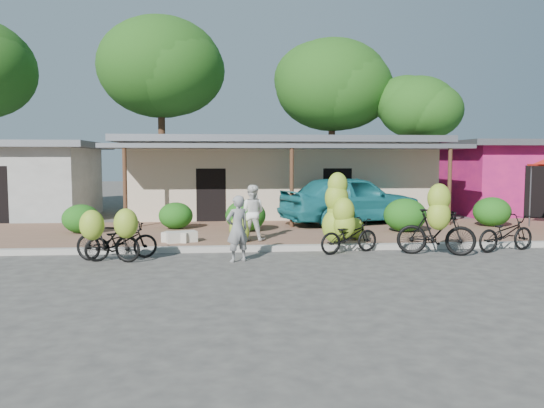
% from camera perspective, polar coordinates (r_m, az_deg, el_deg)
% --- Properties ---
extents(ground, '(100.00, 100.00, 0.00)m').
position_cam_1_polar(ground, '(12.35, 5.73, -6.55)').
color(ground, '#3D3B38').
rests_on(ground, ground).
extents(sidewalk, '(60.00, 6.00, 0.12)m').
position_cam_1_polar(sidewalk, '(17.21, 2.59, -3.12)').
color(sidewalk, '#875D48').
rests_on(sidewalk, ground).
extents(curb, '(60.00, 0.25, 0.15)m').
position_cam_1_polar(curb, '(14.27, 4.21, -4.70)').
color(curb, '#A8A399').
rests_on(curb, ground).
extents(shop_main, '(13.00, 8.50, 3.35)m').
position_cam_1_polar(shop_main, '(22.95, 0.61, 3.02)').
color(shop_main, beige).
rests_on(shop_main, ground).
extents(shop_pink, '(6.00, 6.00, 3.25)m').
position_cam_1_polar(shop_pink, '(26.23, 24.10, 2.71)').
color(shop_pink, '#D62168').
rests_on(shop_pink, ground).
extents(shop_grey, '(7.00, 6.00, 3.15)m').
position_cam_1_polar(shop_grey, '(24.49, -25.97, 2.40)').
color(shop_grey, '#AEAEA8').
rests_on(shop_grey, ground).
extents(tree_far_center, '(6.39, 6.37, 9.68)m').
position_cam_1_polar(tree_far_center, '(28.62, -12.26, 14.33)').
color(tree_far_center, '#543621').
rests_on(tree_far_center, ground).
extents(tree_center_right, '(6.17, 6.13, 8.87)m').
position_cam_1_polar(tree_center_right, '(29.34, 6.08, 12.77)').
color(tree_center_right, '#543621').
rests_on(tree_center_right, ground).
extents(tree_near_right, '(4.14, 3.94, 6.72)m').
position_cam_1_polar(tree_near_right, '(28.33, 14.96, 10.18)').
color(tree_near_right, '#543621').
rests_on(tree_near_right, ground).
extents(hedge_0, '(1.16, 1.05, 0.91)m').
position_cam_1_polar(hedge_0, '(17.72, -19.86, -1.50)').
color(hedge_0, '#165A14').
rests_on(hedge_0, sidewalk).
extents(hedge_1, '(1.14, 1.02, 0.89)m').
position_cam_1_polar(hedge_1, '(18.00, -10.31, -1.24)').
color(hedge_1, '#165A14').
rests_on(hedge_1, sidewalk).
extents(hedge_2, '(1.31, 1.18, 1.02)m').
position_cam_1_polar(hedge_2, '(17.13, -2.85, -1.24)').
color(hedge_2, '#165A14').
rests_on(hedge_2, sidewalk).
extents(hedge_3, '(1.23, 1.11, 0.96)m').
position_cam_1_polar(hedge_3, '(18.31, 7.01, -0.98)').
color(hedge_3, '#165A14').
rests_on(hedge_3, sidewalk).
extents(hedge_4, '(1.37, 1.23, 1.07)m').
position_cam_1_polar(hedge_4, '(17.54, 14.11, -1.16)').
color(hedge_4, '#165A14').
rests_on(hedge_4, sidewalk).
extents(hedge_5, '(1.29, 1.16, 1.01)m').
position_cam_1_polar(hedge_5, '(19.95, 22.58, -0.77)').
color(hedge_5, '#165A14').
rests_on(hedge_5, sidewalk).
extents(bike_far_left, '(1.83, 1.43, 1.31)m').
position_cam_1_polar(bike_far_left, '(13.27, -15.83, -3.57)').
color(bike_far_left, black).
rests_on(bike_far_left, ground).
extents(bike_left, '(1.74, 1.34, 1.30)m').
position_cam_1_polar(bike_left, '(13.09, -17.53, -3.51)').
color(bike_left, black).
rests_on(bike_left, ground).
extents(bike_center, '(1.82, 1.41, 2.09)m').
position_cam_1_polar(bike_center, '(14.09, 7.61, -1.83)').
color(bike_center, black).
rests_on(bike_center, ground).
extents(bike_right, '(2.03, 1.43, 1.85)m').
position_cam_1_polar(bike_right, '(13.95, 17.30, -2.32)').
color(bike_right, black).
rests_on(bike_right, ground).
extents(bike_far_right, '(1.95, 1.18, 0.97)m').
position_cam_1_polar(bike_far_right, '(15.34, 23.85, -2.89)').
color(bike_far_right, black).
rests_on(bike_far_right, ground).
extents(loose_banana_a, '(0.58, 0.49, 0.72)m').
position_cam_1_polar(loose_banana_a, '(15.08, -3.53, -2.63)').
color(loose_banana_a, '#B0C731').
rests_on(loose_banana_a, sidewalk).
extents(loose_banana_b, '(0.46, 0.39, 0.57)m').
position_cam_1_polar(loose_banana_b, '(14.82, -3.35, -3.05)').
color(loose_banana_b, '#B0C731').
rests_on(loose_banana_b, sidewalk).
extents(loose_banana_c, '(0.51, 0.44, 0.64)m').
position_cam_1_polar(loose_banana_c, '(15.42, 8.95, -2.67)').
color(loose_banana_c, '#B0C731').
rests_on(loose_banana_c, sidewalk).
extents(sack_near, '(0.93, 0.66, 0.30)m').
position_cam_1_polar(sack_near, '(15.09, -9.75, -3.49)').
color(sack_near, beige).
rests_on(sack_near, sidewalk).
extents(sack_far, '(0.83, 0.60, 0.28)m').
position_cam_1_polar(sack_far, '(15.14, -10.26, -3.51)').
color(sack_far, beige).
rests_on(sack_far, sidewalk).
extents(vendor, '(0.69, 0.60, 1.59)m').
position_cam_1_polar(vendor, '(12.59, -3.74, -2.66)').
color(vendor, gray).
rests_on(vendor, ground).
extents(bystander, '(0.91, 0.80, 1.59)m').
position_cam_1_polar(bystander, '(15.12, -2.19, -0.94)').
color(bystander, white).
rests_on(bystander, sidewalk).
extents(teal_van, '(5.58, 3.69, 1.77)m').
position_cam_1_polar(teal_van, '(19.28, 8.49, 0.50)').
color(teal_van, '#1B727B').
rests_on(teal_van, sidewalk).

